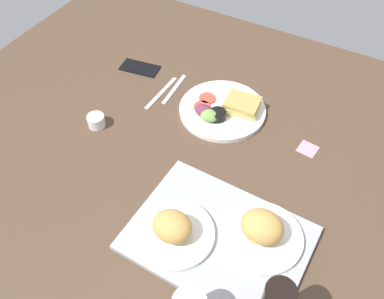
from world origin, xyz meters
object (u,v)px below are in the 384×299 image
sticky_note (308,149)px  serving_tray (218,238)px  plate_with_salad (224,109)px  fork (174,89)px  knife (161,93)px  bread_plate_near (262,231)px  bread_plate_far (173,230)px  cell_phone (140,68)px  espresso_cup (96,121)px

sticky_note → serving_tray: bearing=76.2°
plate_with_salad → fork: 20.85cm
fork → knife: (3.00, 4.00, 0.00)cm
serving_tray → bread_plate_near: 11.62cm
bread_plate_far → cell_phone: 73.10cm
bread_plate_near → knife: (53.08, -36.89, -4.55)cm
plate_with_salad → espresso_cup: size_ratio=5.17×
bread_plate_near → knife: size_ratio=1.10×
bread_plate_near → serving_tray: bearing=27.7°
plate_with_salad → cell_phone: 38.57cm
serving_tray → fork: size_ratio=2.65×
bread_plate_near → knife: bearing=-34.8°
plate_with_salad → espresso_cup: 42.01cm
serving_tray → espresso_cup: (53.36, -18.33, 1.20)cm
espresso_cup → sticky_note: size_ratio=1.00×
serving_tray → bread_plate_near: bread_plate_near is taller
serving_tray → plate_with_salad: (19.75, -43.54, 0.89)cm
plate_with_salad → fork: bearing=-6.7°
fork → sticky_note: (-50.68, 4.22, -0.19)cm
serving_tray → sticky_note: (-10.27, -41.74, -0.74)cm
serving_tray → knife: 60.37cm
espresso_cup → knife: espresso_cup is taller
bread_plate_near → fork: 64.81cm
bread_plate_near → cell_phone: bearing=-33.7°
bread_plate_near → knife: 64.79cm
cell_phone → espresso_cup: bearing=89.4°
bread_plate_far → sticky_note: 51.47cm
bread_plate_far → espresso_cup: 49.30cm
bread_plate_far → fork: 59.66cm
bread_plate_near → cell_phone: 81.15cm
espresso_cup → plate_with_salad: bearing=-143.1°
bread_plate_near → sticky_note: 36.98cm
cell_phone → sticky_note: 68.53cm
serving_tray → fork: (40.41, -45.95, -0.55)cm
bread_plate_far → knife: 57.93cm
bread_plate_near → bread_plate_far: 22.37cm
plate_with_salad → knife: (23.66, 1.59, -1.44)cm
sticky_note → fork: bearing=-4.8°
bread_plate_far → knife: bread_plate_far is taller
cell_phone → sticky_note: (-68.02, 8.29, -0.34)cm
knife → plate_with_salad: bearing=95.2°
serving_tray → plate_with_salad: 47.82cm
cell_phone → serving_tray: bearing=130.6°
bread_plate_near → plate_with_salad: size_ratio=0.72×
serving_tray → cell_phone: bearing=-40.9°
bread_plate_far → sticky_note: (-20.43, -47.03, -4.48)cm
plate_with_salad → cell_phone: size_ratio=2.01×
knife → sticky_note: knife is taller
fork → sticky_note: fork is taller
serving_tray → cell_phone: serving_tray is taller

